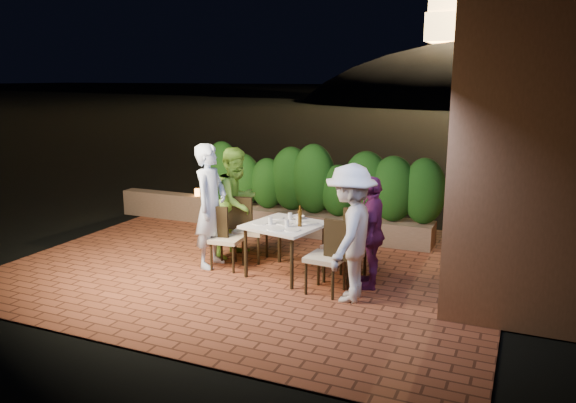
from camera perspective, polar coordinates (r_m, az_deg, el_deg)
The scene contains 32 objects.
ground at distance 8.16m, azimuth -4.51°, elevation -7.41°, with size 400.00×400.00×0.00m, color black.
terrace_floor at distance 8.59m, azimuth -2.94°, elevation -6.72°, with size 7.00×6.00×0.15m, color brown.
building_wall at distance 8.76m, azimuth 23.65°, elevation 9.83°, with size 1.60×5.00×5.00m, color #935D3A.
window_pane at distance 8.33m, azimuth 17.94°, elevation 6.72°, with size 0.08×1.00×1.40m, color black.
window_frame at distance 8.33m, azimuth 17.87°, elevation 6.73°, with size 0.06×1.15×1.55m, color black.
planter at distance 10.01m, azimuth 2.65°, elevation -2.26°, with size 4.20×0.55×0.40m, color brown.
hedge at distance 9.85m, azimuth 2.69°, elevation 1.96°, with size 4.00×0.70×1.10m, color #154111, non-canonical shape.
parapet at distance 11.38m, azimuth -11.61°, elevation -0.43°, with size 2.20×0.30×0.50m, color brown.
hill at distance 67.12m, azimuth 22.06°, elevation 5.88°, with size 52.00×40.00×22.00m, color black.
fortress at distance 67.22m, azimuth 23.12°, elevation 18.23°, with size 26.00×8.00×8.00m, color #FFCC7A, non-canonical shape.
dining_table at distance 7.95m, azimuth -0.29°, elevation -4.90°, with size 0.96×0.96×0.75m, color white, non-canonical shape.
plate_nw at distance 7.86m, azimuth -2.91°, elevation -2.23°, with size 0.20×0.20×0.01m, color white.
plate_sw at distance 8.17m, azimuth -1.21°, elevation -1.63°, with size 0.22×0.22×0.01m, color white.
plate_ne at distance 7.53m, azimuth 0.42°, elevation -2.88°, with size 0.23×0.23×0.01m, color white.
plate_se at distance 7.87m, azimuth 2.30°, elevation -2.19°, with size 0.21×0.21×0.01m, color white.
plate_centre at distance 7.87m, azimuth -0.43°, elevation -2.19°, with size 0.24×0.24×0.01m, color white.
plate_front at distance 7.56m, azimuth -1.25°, elevation -2.81°, with size 0.24×0.24×0.01m, color white.
glass_nw at distance 7.81m, azimuth -1.80°, elevation -1.95°, with size 0.06×0.06×0.11m, color silver.
glass_sw at distance 8.04m, azimuth 0.21°, elevation -1.52°, with size 0.06×0.06×0.11m, color silver.
glass_ne at distance 7.67m, azimuth -0.11°, elevation -2.21°, with size 0.06×0.06×0.11m, color silver.
glass_se at distance 7.89m, azimuth 1.09°, elevation -1.81°, with size 0.06×0.06×0.10m, color silver.
beer_bottle at distance 7.68m, azimuth 1.21°, elevation -1.48°, with size 0.06×0.06×0.29m, color #4C300C, non-canonical shape.
bowl at distance 8.11m, azimuth 0.97°, elevation -1.61°, with size 0.19×0.19×0.05m, color white.
chair_left_front at distance 8.24m, azimuth -6.22°, elevation -3.70°, with size 0.43×0.43×0.92m, color black, non-canonical shape.
chair_left_back at distance 8.59m, azimuth -3.77°, elevation -2.80°, with size 0.45×0.45×0.98m, color black, non-canonical shape.
chair_right_front at distance 7.29m, azimuth 3.85°, elevation -5.54°, with size 0.46×0.46×0.99m, color black, non-canonical shape.
chair_right_back at distance 7.67m, azimuth 5.81°, elevation -4.45°, with size 0.49×0.49×1.05m, color black, non-canonical shape.
diner_blue at distance 8.28m, azimuth -7.86°, elevation -0.44°, with size 0.67×0.44×1.83m, color #C4DBFC.
diner_green at distance 8.74m, azimuth -5.22°, elevation -0.08°, with size 0.83×0.65×1.71m, color #79BF3B.
diner_white at distance 7.00m, azimuth 6.33°, elevation -3.22°, with size 1.12×0.64×1.73m, color silver.
diner_purple at distance 7.49m, azimuth 8.46°, elevation -3.12°, with size 0.88×0.37×1.50m, color #67225E.
parapet_lamp at distance 11.00m, azimuth -9.21°, elevation 0.92°, with size 0.10×0.10×0.14m, color orange.
Camera 1 is at (3.62, -6.76, 2.76)m, focal length 35.00 mm.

